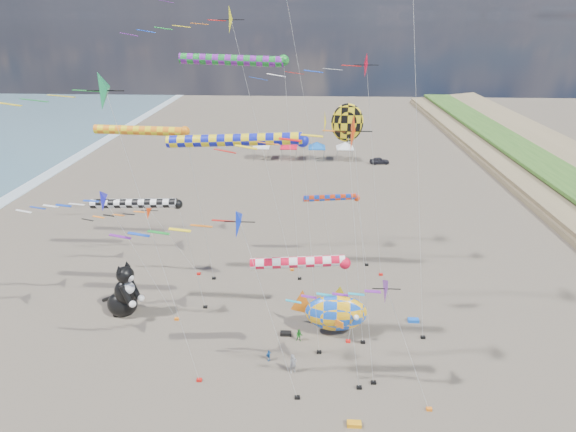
# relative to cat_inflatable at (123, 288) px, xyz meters

# --- Properties ---
(delta_kite_0) EXTENTS (8.54, 1.90, 9.64)m
(delta_kite_0) POSITION_rel_cat_inflatable_xyz_m (20.37, -9.45, 5.75)
(delta_kite_0) COLOR purple
(delta_kite_0) RESTS_ON ground
(delta_kite_1) EXTENTS (11.29, 2.16, 21.45)m
(delta_kite_1) POSITION_rel_cat_inflatable_xyz_m (3.89, -7.62, 17.42)
(delta_kite_1) COLOR #1A9C57
(delta_kite_1) RESTS_ON ground
(delta_kite_2) EXTENTS (9.87, 1.81, 7.94)m
(delta_kite_2) POSITION_rel_cat_inflatable_xyz_m (0.27, 6.65, 4.05)
(delta_kite_2) COLOR #FF3D0B
(delta_kite_2) RESTS_ON ground
(delta_kite_3) EXTENTS (12.82, 2.27, 21.26)m
(delta_kite_3) POSITION_rel_cat_inflatable_xyz_m (18.32, 7.39, 17.18)
(delta_kite_3) COLOR red
(delta_kite_3) RESTS_ON ground
(delta_kite_6) EXTENTS (9.77, 2.26, 19.25)m
(delta_kite_6) POSITION_rel_cat_inflatable_xyz_m (17.26, -7.26, 15.21)
(delta_kite_6) COLOR #FF2F02
(delta_kite_6) RESTS_ON ground
(delta_kite_7) EXTENTS (9.95, 1.97, 14.02)m
(delta_kite_7) POSITION_rel_cat_inflatable_xyz_m (11.46, -8.88, 10.07)
(delta_kite_7) COLOR #082BDF
(delta_kite_7) RESTS_ON ground
(delta_kite_8) EXTENTS (9.93, 1.87, 12.31)m
(delta_kite_8) POSITION_rel_cat_inflatable_xyz_m (0.32, -0.74, 8.40)
(delta_kite_8) COLOR #1D1DDE
(delta_kite_8) RESTS_ON ground
(delta_kite_9) EXTENTS (13.56, 2.51, 24.82)m
(delta_kite_9) POSITION_rel_cat_inflatable_xyz_m (8.81, 7.87, 20.67)
(delta_kite_9) COLOR yellow
(delta_kite_9) RESTS_ON ground
(windsock_0) EXTENTS (6.90, 0.66, 7.89)m
(windsock_0) POSITION_rel_cat_inflatable_xyz_m (18.10, 9.24, 4.88)
(windsock_0) COLOR #F03D10
(windsock_0) RESTS_ON ground
(windsock_1) EXTENTS (10.11, 0.88, 20.95)m
(windsock_1) POSITION_rel_cat_inflatable_xyz_m (9.69, 6.23, 17.82)
(windsock_1) COLOR #198A2C
(windsock_1) RESTS_ON ground
(windsock_2) EXTENTS (9.49, 0.82, 15.20)m
(windsock_2) POSITION_rel_cat_inflatable_xyz_m (1.51, 5.86, 12.11)
(windsock_2) COLOR orange
(windsock_2) RESTS_ON ground
(windsock_3) EXTENTS (7.46, 0.73, 10.39)m
(windsock_3) POSITION_rel_cat_inflatable_xyz_m (15.42, -7.78, 7.34)
(windsock_3) COLOR red
(windsock_3) RESTS_ON ground
(windsock_4) EXTENTS (10.26, 0.82, 17.10)m
(windsock_4) POSITION_rel_cat_inflatable_xyz_m (11.34, -4.31, 14.01)
(windsock_4) COLOR #121BB6
(windsock_4) RESTS_ON ground
(windsock_5) EXTENTS (8.87, 0.81, 10.38)m
(windsock_5) POSITION_rel_cat_inflatable_xyz_m (2.00, 1.09, 7.32)
(windsock_5) COLOR black
(windsock_5) RESTS_ON ground
(angelfish_kite) EXTENTS (3.74, 3.02, 18.43)m
(angelfish_kite) POSITION_rel_cat_inflatable_xyz_m (17.99, -0.99, 14.35)
(angelfish_kite) COLOR yellow
(angelfish_kite) RESTS_ON ground
(cat_inflatable) EXTENTS (4.33, 3.38, 5.23)m
(cat_inflatable) POSITION_rel_cat_inflatable_xyz_m (0.00, 0.00, 0.00)
(cat_inflatable) COLOR black
(cat_inflatable) RESTS_ON ground
(fish_inflatable) EXTENTS (6.67, 3.43, 4.64)m
(fish_inflatable) POSITION_rel_cat_inflatable_xyz_m (17.97, -1.92, -0.50)
(fish_inflatable) COLOR blue
(fish_inflatable) RESTS_ON ground
(person_adult) EXTENTS (0.68, 0.60, 1.57)m
(person_adult) POSITION_rel_cat_inflatable_xyz_m (14.76, -6.42, -1.83)
(person_adult) COLOR gray
(person_adult) RESTS_ON ground
(child_green) EXTENTS (0.56, 0.45, 1.09)m
(child_green) POSITION_rel_cat_inflatable_xyz_m (15.13, -2.96, -2.07)
(child_green) COLOR #1B731F
(child_green) RESTS_ON ground
(child_blue) EXTENTS (0.55, 0.55, 0.93)m
(child_blue) POSITION_rel_cat_inflatable_xyz_m (12.89, -5.28, -2.15)
(child_blue) COLOR #1F5EAA
(child_blue) RESTS_ON ground
(kite_bag_0) EXTENTS (0.90, 0.44, 0.30)m
(kite_bag_0) POSITION_rel_cat_inflatable_xyz_m (14.03, -2.28, -2.47)
(kite_bag_0) COLOR black
(kite_bag_0) RESTS_ON ground
(kite_bag_1) EXTENTS (0.90, 0.44, 0.30)m
(kite_bag_1) POSITION_rel_cat_inflatable_xyz_m (18.82, -10.93, -2.47)
(kite_bag_1) COLOR orange
(kite_bag_1) RESTS_ON ground
(kite_bag_2) EXTENTS (0.90, 0.44, 0.30)m
(kite_bag_2) POSITION_rel_cat_inflatable_xyz_m (24.76, -0.03, -2.47)
(kite_bag_2) COLOR blue
(kite_bag_2) RESTS_ON ground
(tent_row) EXTENTS (19.20, 4.20, 3.80)m
(tent_row) POSITION_rel_cat_inflatable_xyz_m (14.51, 46.71, 0.53)
(tent_row) COLOR white
(tent_row) RESTS_ON ground
(parked_car) EXTENTS (3.52, 1.74, 1.15)m
(parked_car) POSITION_rel_cat_inflatable_xyz_m (28.01, 44.71, -2.04)
(parked_car) COLOR #26262D
(parked_car) RESTS_ON ground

